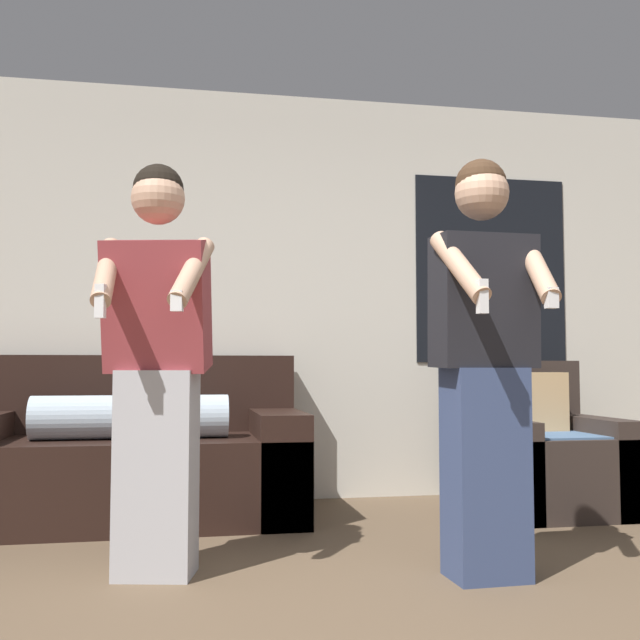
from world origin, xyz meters
The scene contains 5 objects.
wall_back centered at (0.02, 2.84, 1.35)m, with size 6.85×0.07×2.70m.
couch centered at (-1.09, 2.34, 0.33)m, with size 1.93×0.93×0.94m.
armchair centered at (1.35, 2.20, 0.31)m, with size 0.80×0.91×0.91m.
person_left centered at (-0.92, 1.11, 0.88)m, with size 0.49×0.56×1.73m.
person_right centered at (0.42, 0.84, 0.90)m, with size 0.48×0.47×1.75m.
Camera 1 is at (-0.83, -2.10, 0.86)m, focal length 42.00 mm.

